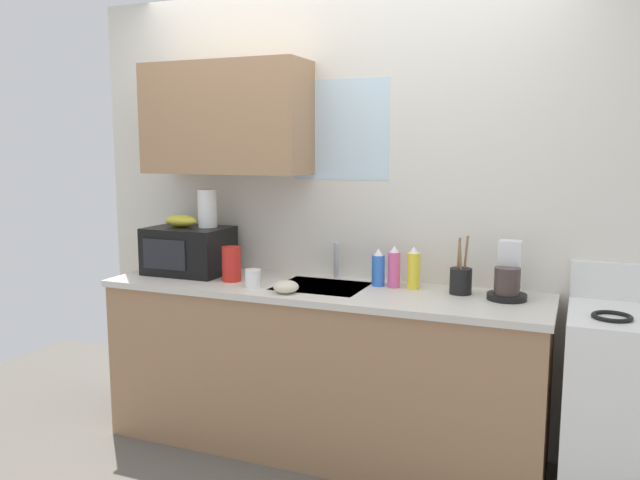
{
  "coord_description": "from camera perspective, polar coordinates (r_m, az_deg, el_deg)",
  "views": [
    {
      "loc": [
        1.26,
        -3.07,
        1.64
      ],
      "look_at": [
        0.0,
        0.0,
        1.15
      ],
      "focal_mm": 36.02,
      "sensor_mm": 36.0,
      "label": 1
    }
  ],
  "objects": [
    {
      "name": "cereal_canister",
      "position": [
        3.55,
        -7.87,
        -2.12
      ],
      "size": [
        0.1,
        0.1,
        0.19
      ],
      "primitive_type": "cylinder",
      "color": "red",
      "rests_on": "counter_unit"
    },
    {
      "name": "sink_faucet",
      "position": [
        3.6,
        1.4,
        -1.86
      ],
      "size": [
        0.03,
        0.03,
        0.2
      ],
      "primitive_type": "cylinder",
      "color": "#B2B5BA",
      "rests_on": "counter_unit"
    },
    {
      "name": "small_bowl",
      "position": [
        3.25,
        -3.04,
        -4.17
      ],
      "size": [
        0.13,
        0.13,
        0.06
      ],
      "primitive_type": "ellipsoid",
      "color": "beige",
      "rests_on": "counter_unit"
    },
    {
      "name": "counter_unit",
      "position": [
        3.52,
        0.0,
        -11.21
      ],
      "size": [
        2.36,
        0.63,
        0.9
      ],
      "color": "#9E7551",
      "rests_on": "ground"
    },
    {
      "name": "utensil_crock",
      "position": [
        3.3,
        12.4,
        -3.48
      ],
      "size": [
        0.11,
        0.11,
        0.29
      ],
      "color": "black",
      "rests_on": "counter_unit"
    },
    {
      "name": "paper_towel_roll",
      "position": [
        3.77,
        -9.97,
        2.79
      ],
      "size": [
        0.11,
        0.11,
        0.22
      ],
      "primitive_type": "cylinder",
      "color": "white",
      "rests_on": "microwave"
    },
    {
      "name": "dish_soap_bottle_yellow",
      "position": [
        3.37,
        8.31,
        -2.56
      ],
      "size": [
        0.07,
        0.07,
        0.22
      ],
      "color": "yellow",
      "rests_on": "counter_unit"
    },
    {
      "name": "coffee_maker",
      "position": [
        3.25,
        16.37,
        -3.2
      ],
      "size": [
        0.19,
        0.21,
        0.28
      ],
      "color": "black",
      "rests_on": "counter_unit"
    },
    {
      "name": "microwave",
      "position": [
        3.81,
        -11.57,
        -0.91
      ],
      "size": [
        0.46,
        0.35,
        0.27
      ],
      "color": "black",
      "rests_on": "counter_unit"
    },
    {
      "name": "banana_bunch",
      "position": [
        3.81,
        -12.25,
        1.67
      ],
      "size": [
        0.2,
        0.11,
        0.07
      ],
      "primitive_type": "ellipsoid",
      "color": "gold",
      "rests_on": "microwave"
    },
    {
      "name": "stove_range",
      "position": [
        3.3,
        26.1,
        -13.48
      ],
      "size": [
        0.6,
        0.6,
        1.08
      ],
      "color": "white",
      "rests_on": "ground"
    },
    {
      "name": "dish_soap_bottle_blue",
      "position": [
        3.42,
        5.2,
        -2.55
      ],
      "size": [
        0.07,
        0.07,
        0.2
      ],
      "color": "blue",
      "rests_on": "counter_unit"
    },
    {
      "name": "mug_white",
      "position": [
        3.4,
        -5.96,
        -3.39
      ],
      "size": [
        0.08,
        0.08,
        0.09
      ],
      "primitive_type": "cylinder",
      "color": "white",
      "rests_on": "counter_unit"
    },
    {
      "name": "kitchen_wall_assembly",
      "position": [
        3.66,
        0.05,
        4.0
      ],
      "size": [
        3.13,
        0.42,
        2.5
      ],
      "color": "silver",
      "rests_on": "ground"
    },
    {
      "name": "dish_soap_bottle_pink",
      "position": [
        3.39,
        6.59,
        -2.47
      ],
      "size": [
        0.06,
        0.06,
        0.22
      ],
      "color": "#E55999",
      "rests_on": "counter_unit"
    }
  ]
}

